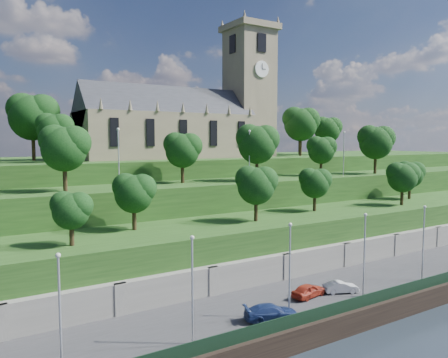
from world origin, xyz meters
TOP-DOWN VIEW (x-y plane):
  - ground at (0.00, 0.00)m, footprint 320.00×320.00m
  - promenade at (0.00, 6.00)m, footprint 160.00×12.00m
  - quay_wall at (0.00, -0.05)m, footprint 160.00×0.50m
  - fence at (0.00, 0.60)m, footprint 160.00×0.10m
  - retaining_wall at (0.00, 11.97)m, footprint 160.00×2.10m
  - embankment_lower at (0.00, 18.00)m, footprint 160.00×12.00m
  - embankment_upper at (0.00, 29.00)m, footprint 160.00×10.00m
  - hilltop at (0.00, 50.00)m, footprint 160.00×32.00m
  - church at (0.79, 45.98)m, footprint 38.60×12.35m
  - trees_lower at (3.61, 18.06)m, footprint 62.70×8.51m
  - trees_upper at (4.39, 27.91)m, footprint 61.97×8.53m
  - trees_hilltop at (1.61, 45.24)m, footprint 76.63×16.08m
  - lamp_posts_promenade at (-2.00, 2.50)m, footprint 60.36×0.36m
  - lamp_posts_upper at (0.00, 26.00)m, footprint 40.36×0.36m
  - car_left at (-6.90, 5.45)m, footprint 4.31×2.28m
  - car_middle at (-3.10, 4.58)m, footprint 3.93×2.61m
  - car_right at (-13.80, 2.85)m, footprint 5.35×3.58m

SIDE VIEW (x-z plane):
  - ground at x=0.00m, z-range 0.00..0.00m
  - promenade at x=0.00m, z-range 0.00..2.00m
  - quay_wall at x=0.00m, z-range 0.00..2.20m
  - retaining_wall at x=0.00m, z-range 0.00..5.00m
  - fence at x=0.00m, z-range 2.00..3.20m
  - car_middle at x=-3.10m, z-range 2.00..3.23m
  - car_left at x=-6.90m, z-range 2.00..3.40m
  - car_right at x=-13.80m, z-range 2.00..3.44m
  - embankment_lower at x=0.00m, z-range 0.00..8.00m
  - embankment_upper at x=0.00m, z-range 0.00..12.00m
  - lamp_posts_promenade at x=-2.00m, z-range 2.62..11.43m
  - hilltop at x=0.00m, z-range 0.00..15.00m
  - trees_lower at x=3.61m, z-range 8.93..16.01m
  - lamp_posts_upper at x=0.00m, z-range 12.61..20.40m
  - trees_upper at x=4.39m, z-range 13.10..22.19m
  - trees_hilltop at x=1.61m, z-range 16.41..27.33m
  - church at x=0.79m, z-range 8.72..36.32m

